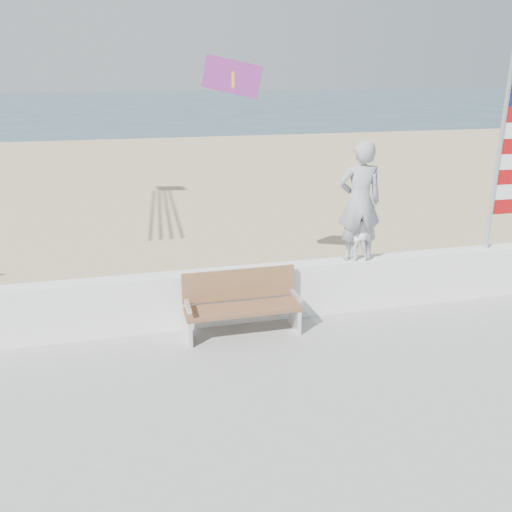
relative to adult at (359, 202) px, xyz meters
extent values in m
plane|color=#2A4454|center=(-2.00, -2.00, -2.08)|extent=(220.00, 220.00, 0.00)
cube|color=tan|center=(-2.00, 7.00, -2.04)|extent=(90.00, 40.00, 0.08)
cube|color=white|center=(-2.00, 0.00, -1.45)|extent=(30.00, 0.35, 0.90)
imported|color=gray|center=(0.00, 0.00, 0.00)|extent=(0.78, 0.57, 2.00)
imported|color=white|center=(-0.01, 0.00, -0.53)|extent=(0.51, 0.42, 0.94)
cube|color=brown|center=(-2.10, -0.55, -1.46)|extent=(1.80, 0.50, 0.06)
cube|color=#8B5F3C|center=(-2.10, -0.28, -1.15)|extent=(1.80, 0.05, 0.50)
cube|color=silver|center=(-2.95, -0.55, -1.70)|extent=(0.06, 0.50, 0.40)
cube|color=white|center=(-2.95, -0.60, -1.30)|extent=(0.06, 0.45, 0.05)
cube|color=white|center=(-1.25, -0.55, -1.70)|extent=(0.06, 0.50, 0.40)
cube|color=silver|center=(-1.25, -0.60, -1.30)|extent=(0.06, 0.45, 0.05)
cylinder|color=silver|center=(2.52, 0.00, 0.75)|extent=(0.08, 0.08, 3.50)
cube|color=#9E0A0C|center=(2.76, 0.00, -0.24)|extent=(0.44, 0.02, 0.26)
cube|color=white|center=(2.76, 0.00, 0.02)|extent=(0.44, 0.02, 0.26)
cube|color=#9E0A0C|center=(2.76, 0.00, 0.29)|extent=(0.44, 0.02, 0.26)
cube|color=white|center=(2.76, 0.00, 0.55)|extent=(0.44, 0.02, 0.26)
cube|color=#9E0A0C|center=(2.76, 0.00, 0.81)|extent=(0.44, 0.02, 0.26)
cube|color=red|center=(-1.81, 1.46, 1.94)|extent=(1.08, 0.51, 0.72)
cube|color=yellow|center=(-1.66, 1.46, 1.89)|extent=(0.37, 0.28, 0.27)
camera|label=1|loc=(-3.72, -8.04, 2.05)|focal=38.00mm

